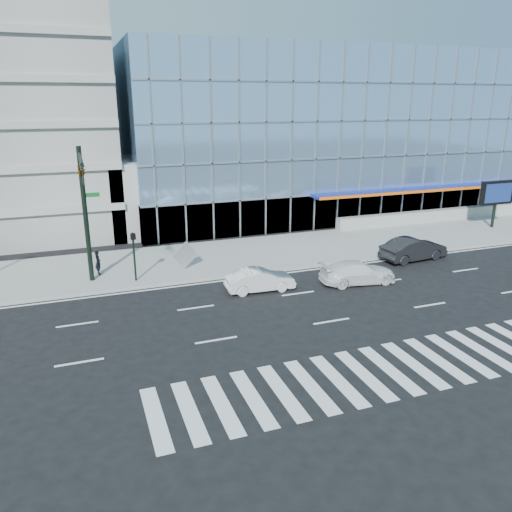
# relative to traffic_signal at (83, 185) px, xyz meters

# --- Properties ---
(ground) EXTENTS (160.00, 160.00, 0.00)m
(ground) POSITION_rel_traffic_signal_xyz_m (11.00, -4.57, -6.16)
(ground) COLOR black
(ground) RESTS_ON ground
(sidewalk) EXTENTS (120.00, 8.00, 0.15)m
(sidewalk) POSITION_rel_traffic_signal_xyz_m (11.00, 3.43, -6.09)
(sidewalk) COLOR gray
(sidewalk) RESTS_ON ground
(theatre_building) EXTENTS (42.00, 26.00, 15.00)m
(theatre_building) POSITION_rel_traffic_signal_xyz_m (25.00, 21.43, 1.34)
(theatre_building) COLOR #7CA5CF
(theatre_building) RESTS_ON ground
(ramp_block) EXTENTS (6.00, 8.00, 6.00)m
(ramp_block) POSITION_rel_traffic_signal_xyz_m (5.00, 13.43, -3.16)
(ramp_block) COLOR gray
(ramp_block) RESTS_ON ground
(retaining_wall) EXTENTS (30.00, 0.80, 1.00)m
(retaining_wall) POSITION_rel_traffic_signal_xyz_m (35.00, 7.03, -5.51)
(retaining_wall) COLOR gray
(retaining_wall) RESTS_ON sidewalk
(traffic_signal) EXTENTS (1.14, 5.74, 8.00)m
(traffic_signal) POSITION_rel_traffic_signal_xyz_m (0.00, 0.00, 0.00)
(traffic_signal) COLOR black
(traffic_signal) RESTS_ON sidewalk
(ped_signal_post) EXTENTS (0.30, 0.33, 3.00)m
(ped_signal_post) POSITION_rel_traffic_signal_xyz_m (2.50, 0.37, -4.02)
(ped_signal_post) COLOR black
(ped_signal_post) RESTS_ON sidewalk
(marquee_sign) EXTENTS (3.20, 0.43, 4.00)m
(marquee_sign) POSITION_rel_traffic_signal_xyz_m (33.00, 3.42, -3.10)
(marquee_sign) COLOR black
(marquee_sign) RESTS_ON sidewalk
(white_suv) EXTENTS (4.83, 2.38, 1.35)m
(white_suv) POSITION_rel_traffic_signal_xyz_m (15.10, -4.20, -5.49)
(white_suv) COLOR white
(white_suv) RESTS_ON ground
(white_sedan) EXTENTS (4.08, 1.59, 1.32)m
(white_sedan) POSITION_rel_traffic_signal_xyz_m (9.10, -3.38, -5.50)
(white_sedan) COLOR silver
(white_sedan) RESTS_ON ground
(dark_sedan) EXTENTS (4.96, 2.17, 1.58)m
(dark_sedan) POSITION_rel_traffic_signal_xyz_m (21.10, -1.57, -5.37)
(dark_sedan) COLOR black
(dark_sedan) RESTS_ON ground
(pedestrian) EXTENTS (0.48, 0.63, 1.54)m
(pedestrian) POSITION_rel_traffic_signal_xyz_m (0.46, 2.39, -5.24)
(pedestrian) COLOR black
(pedestrian) RESTS_ON sidewalk
(tilted_panel) EXTENTS (1.76, 0.60, 1.82)m
(tilted_panel) POSITION_rel_traffic_signal_xyz_m (5.83, 1.59, -5.10)
(tilted_panel) COLOR gray
(tilted_panel) RESTS_ON sidewalk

